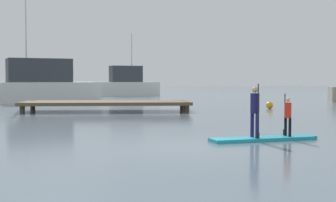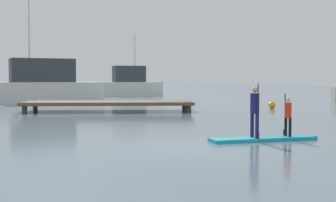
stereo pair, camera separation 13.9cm
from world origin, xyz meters
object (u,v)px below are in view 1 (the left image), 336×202
(paddleboard_near, at_px, (264,139))
(paddler_child_solo, at_px, (288,114))
(paddler_adult, at_px, (255,109))
(motor_boat_small_navy, at_px, (120,85))
(mooring_buoy_near, at_px, (270,105))
(fishing_boat_white_large, at_px, (28,86))

(paddleboard_near, height_order, paddler_child_solo, paddler_child_solo)
(paddler_adult, bearing_deg, motor_boat_small_navy, 97.86)
(motor_boat_small_navy, height_order, mooring_buoy_near, motor_boat_small_navy)
(paddler_child_solo, distance_m, motor_boat_small_navy, 38.72)
(fishing_boat_white_large, height_order, mooring_buoy_near, fishing_boat_white_large)
(fishing_boat_white_large, bearing_deg, mooring_buoy_near, -28.52)
(paddleboard_near, relative_size, fishing_boat_white_large, 0.28)
(fishing_boat_white_large, relative_size, motor_boat_small_navy, 1.32)
(mooring_buoy_near, bearing_deg, motor_boat_small_navy, 113.17)
(mooring_buoy_near, bearing_deg, fishing_boat_white_large, 151.48)
(paddler_adult, xyz_separation_m, motor_boat_small_navy, (-5.31, 38.47, 0.22))
(paddleboard_near, bearing_deg, fishing_boat_white_large, 117.25)
(mooring_buoy_near, bearing_deg, paddler_adult, -107.53)
(paddler_adult, relative_size, mooring_buoy_near, 3.63)
(paddleboard_near, relative_size, paddler_child_solo, 2.64)
(paddler_adult, height_order, mooring_buoy_near, paddler_adult)
(paddler_adult, distance_m, motor_boat_small_navy, 38.84)
(paddler_child_solo, relative_size, fishing_boat_white_large, 0.11)
(paddler_child_solo, height_order, fishing_boat_white_large, fishing_boat_white_large)
(paddler_adult, relative_size, fishing_boat_white_large, 0.13)
(fishing_boat_white_large, bearing_deg, motor_boat_small_navy, 64.76)
(paddleboard_near, distance_m, mooring_buoy_near, 15.55)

